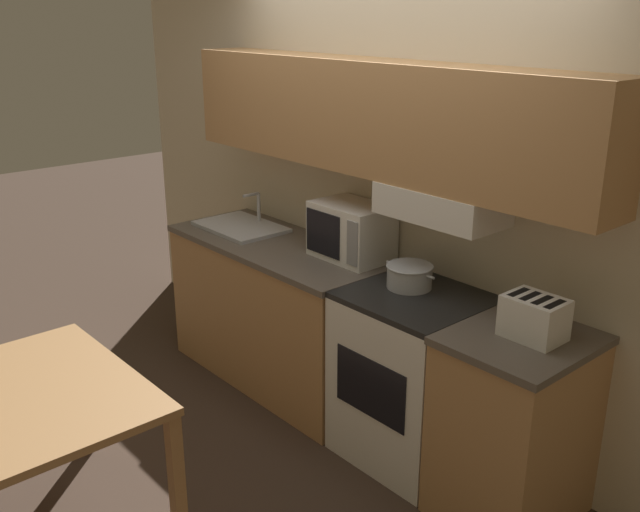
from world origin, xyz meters
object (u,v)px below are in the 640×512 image
object	(u,v)px
toaster	(534,318)
dining_table	(36,410)
sink_basin	(241,226)
cooking_pot	(410,275)
stove_range	(413,377)
microwave	(351,231)

from	to	relation	value
toaster	dining_table	xyz separation A→B (m)	(-1.30, -1.72, -0.37)
toaster	sink_basin	xyz separation A→B (m)	(-2.18, -0.02, -0.08)
toaster	sink_basin	distance (m)	2.18
cooking_pot	dining_table	size ratio (longest dim) A/B	0.30
sink_basin	dining_table	size ratio (longest dim) A/B	0.54
cooking_pot	toaster	world-z (taller)	toaster
dining_table	stove_range	bearing A→B (deg)	69.25
microwave	cooking_pot	bearing A→B (deg)	-9.74
cooking_pot	dining_table	distance (m)	1.87
microwave	sink_basin	xyz separation A→B (m)	(-0.89, -0.15, -0.14)
cooking_pot	toaster	size ratio (longest dim) A/B	1.21
microwave	toaster	xyz separation A→B (m)	(1.29, -0.13, -0.06)
toaster	cooking_pot	bearing A→B (deg)	177.32
stove_range	dining_table	distance (m)	1.83
microwave	toaster	bearing A→B (deg)	-5.62
microwave	dining_table	world-z (taller)	microwave
sink_basin	dining_table	bearing A→B (deg)	-62.69
cooking_pot	toaster	bearing A→B (deg)	-2.68
microwave	sink_basin	size ratio (longest dim) A/B	0.76
toaster	dining_table	distance (m)	2.19
cooking_pot	sink_basin	distance (m)	1.43
cooking_pot	dining_table	bearing A→B (deg)	-107.23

